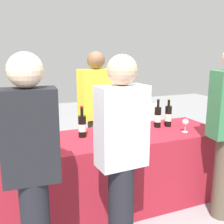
% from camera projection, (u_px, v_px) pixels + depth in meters
% --- Properties ---
extents(ground_plane, '(12.00, 12.00, 0.00)m').
position_uv_depth(ground_plane, '(112.00, 204.00, 2.92)').
color(ground_plane, gray).
extents(tasting_table, '(2.39, 0.75, 0.78)m').
position_uv_depth(tasting_table, '(112.00, 171.00, 2.83)').
color(tasting_table, maroon).
rests_on(tasting_table, ground_plane).
extents(wine_bottle_0, '(0.07, 0.07, 0.30)m').
position_uv_depth(wine_bottle_0, '(11.00, 134.00, 2.46)').
color(wine_bottle_0, black).
rests_on(wine_bottle_0, tasting_table).
extents(wine_bottle_1, '(0.07, 0.07, 0.31)m').
position_uv_depth(wine_bottle_1, '(44.00, 127.00, 2.65)').
color(wine_bottle_1, black).
rests_on(wine_bottle_1, tasting_table).
extents(wine_bottle_2, '(0.08, 0.08, 0.32)m').
position_uv_depth(wine_bottle_2, '(82.00, 126.00, 2.69)').
color(wine_bottle_2, black).
rests_on(wine_bottle_2, tasting_table).
extents(wine_bottle_3, '(0.08, 0.08, 0.32)m').
position_uv_depth(wine_bottle_3, '(158.00, 117.00, 3.04)').
color(wine_bottle_3, black).
rests_on(wine_bottle_3, tasting_table).
extents(wine_bottle_4, '(0.08, 0.08, 0.33)m').
position_uv_depth(wine_bottle_4, '(168.00, 116.00, 3.07)').
color(wine_bottle_4, black).
rests_on(wine_bottle_4, tasting_table).
extents(wine_glass_0, '(0.07, 0.07, 0.13)m').
position_uv_depth(wine_glass_0, '(38.00, 142.00, 2.29)').
color(wine_glass_0, silver).
rests_on(wine_glass_0, tasting_table).
extents(wine_glass_1, '(0.06, 0.06, 0.14)m').
position_uv_depth(wine_glass_1, '(113.00, 129.00, 2.65)').
color(wine_glass_1, silver).
rests_on(wine_glass_1, tasting_table).
extents(wine_glass_2, '(0.07, 0.07, 0.14)m').
position_uv_depth(wine_glass_2, '(185.00, 123.00, 2.86)').
color(wine_glass_2, silver).
rests_on(wine_glass_2, tasting_table).
extents(server_pouring, '(0.44, 0.27, 1.63)m').
position_uv_depth(server_pouring, '(97.00, 112.00, 3.37)').
color(server_pouring, brown).
rests_on(server_pouring, ground_plane).
extents(guest_0, '(0.37, 0.22, 1.63)m').
position_uv_depth(guest_0, '(32.00, 167.00, 1.73)').
color(guest_0, black).
rests_on(guest_0, ground_plane).
extents(guest_1, '(0.37, 0.22, 1.61)m').
position_uv_depth(guest_1, '(121.00, 154.00, 1.98)').
color(guest_1, black).
rests_on(guest_1, ground_plane).
extents(menu_board, '(0.45, 0.10, 0.86)m').
position_uv_depth(menu_board, '(145.00, 133.00, 4.02)').
color(menu_board, white).
rests_on(menu_board, ground_plane).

